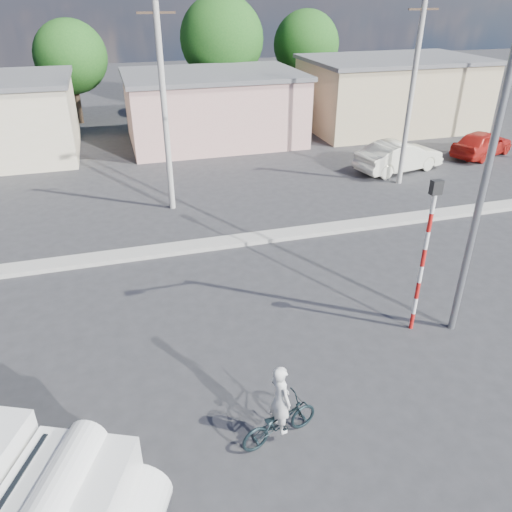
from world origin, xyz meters
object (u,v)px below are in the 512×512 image
object	(u,v)px
traffic_pole	(426,246)
streetlight	(485,156)
bicycle	(280,421)
car_cream	(399,156)
cyclist	(280,409)
car_red	(482,143)

from	to	relation	value
traffic_pole	streetlight	xyz separation A→B (m)	(0.94, -0.30, 2.37)
bicycle	car_cream	world-z (taller)	car_cream
car_cream	traffic_pole	size ratio (longest dim) A/B	1.07
traffic_pole	car_cream	bearing A→B (deg)	61.20
cyclist	streetlight	size ratio (longest dim) A/B	0.18
car_cream	car_red	size ratio (longest dim) A/B	1.10
traffic_pole	bicycle	bearing A→B (deg)	-151.31
car_cream	traffic_pole	bearing A→B (deg)	139.40
car_cream	car_red	bearing A→B (deg)	-92.58
bicycle	cyclist	world-z (taller)	cyclist
car_red	streetlight	xyz separation A→B (m)	(-11.51, -13.38, 4.24)
car_red	bicycle	bearing A→B (deg)	109.52
bicycle	car_cream	size ratio (longest dim) A/B	0.38
bicycle	cyclist	bearing A→B (deg)	-0.00
cyclist	car_cream	xyz separation A→B (m)	(11.46, 14.76, -0.04)
bicycle	streetlight	bearing A→B (deg)	-82.92
cyclist	traffic_pole	size ratio (longest dim) A/B	0.37
car_cream	cyclist	bearing A→B (deg)	130.37
bicycle	car_red	distance (m)	23.31
car_cream	streetlight	size ratio (longest dim) A/B	0.52
car_red	traffic_pole	world-z (taller)	traffic_pole
traffic_pole	streetlight	size ratio (longest dim) A/B	0.48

